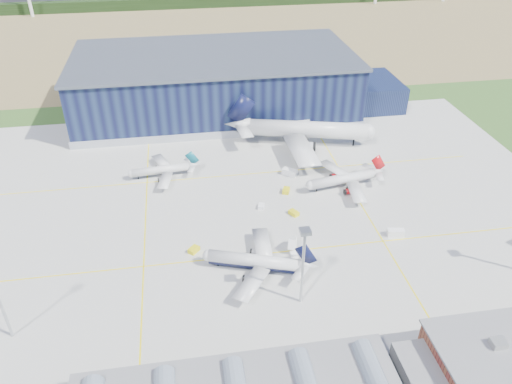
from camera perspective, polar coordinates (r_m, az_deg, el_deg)
name	(u,v)px	position (r m, az deg, el deg)	size (l,w,h in m)	color
ground	(245,234)	(151.61, -1.25, -4.84)	(600.00, 600.00, 0.00)	#29511E
apron	(241,215)	(159.55, -1.76, -2.66)	(220.00, 160.00, 0.08)	#A4A49F
farmland	(198,35)	(351.68, -6.60, 17.39)	(600.00, 220.00, 0.01)	olive
treeline	(192,2)	(428.45, -7.36, 20.69)	(600.00, 8.00, 8.00)	black
hangar	(221,85)	(229.31, -4.02, 12.09)	(145.00, 62.00, 26.10)	#0F1333
light_mast_center	(304,255)	(120.62, 5.46, -7.17)	(2.60, 2.60, 23.00)	#B1B4B8
airliner_navy	(253,255)	(135.80, -0.29, -7.24)	(32.16, 31.46, 10.49)	silver
airliner_red	(343,175)	(173.44, 9.90, 1.97)	(30.87, 30.19, 10.06)	silver
airliner_widebody	(308,121)	(198.72, 5.91, 8.02)	(59.86, 58.56, 19.52)	silver
airliner_regional	(160,166)	(180.65, -10.88, 2.92)	(26.19, 25.62, 8.54)	silver
gse_tug_a	(294,213)	(159.75, 4.33, -2.41)	(2.03, 3.33, 1.39)	yellow
gse_tug_b	(194,250)	(145.78, -7.11, -6.58)	(2.17, 3.25, 1.41)	yellow
gse_van_a	(396,233)	(156.11, 15.68, -4.50)	(2.20, 5.04, 2.20)	white
gse_cart_a	(261,206)	(162.57, 0.62, -1.64)	(1.86, 2.79, 1.21)	white
gse_van_b	(290,172)	(180.21, 3.87, 2.27)	(2.39, 5.21, 2.39)	white
gse_tug_c	(286,191)	(170.50, 3.46, 0.16)	(2.14, 3.42, 1.50)	yellow
gse_cart_b	(299,154)	(193.79, 4.89, 4.37)	(1.86, 2.80, 1.21)	white
airstair	(292,246)	(145.15, 4.17, -6.15)	(1.93, 4.82, 3.09)	white
car_a	(466,337)	(131.55, 22.92, -14.98)	(1.51, 3.76, 1.28)	#99999E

